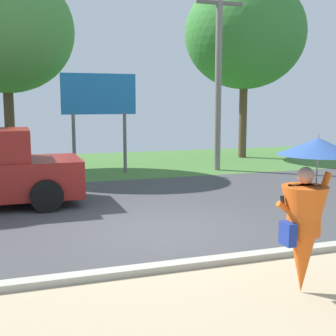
{
  "coord_description": "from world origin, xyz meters",
  "views": [
    {
      "loc": [
        -2.7,
        -8.24,
        2.53
      ],
      "look_at": [
        0.41,
        1.0,
        1.1
      ],
      "focal_mm": 48.32,
      "sensor_mm": 36.0,
      "label": 1
    }
  ],
  "objects_px": {
    "monk_pedestrian": "(307,211)",
    "utility_pole": "(218,75)",
    "tree_left_far": "(245,34)",
    "tree_right_far": "(5,31)",
    "roadside_billboard": "(99,101)"
  },
  "relations": [
    {
      "from": "monk_pedestrian",
      "to": "utility_pole",
      "type": "bearing_deg",
      "value": 55.54
    },
    {
      "from": "tree_left_far",
      "to": "tree_right_far",
      "type": "xyz_separation_m",
      "value": [
        -10.03,
        -0.99,
        -0.48
      ]
    },
    {
      "from": "utility_pole",
      "to": "roadside_billboard",
      "type": "distance_m",
      "value": 4.44
    },
    {
      "from": "utility_pole",
      "to": "tree_right_far",
      "type": "height_order",
      "value": "tree_right_far"
    },
    {
      "from": "monk_pedestrian",
      "to": "tree_left_far",
      "type": "relative_size",
      "value": 0.27
    },
    {
      "from": "monk_pedestrian",
      "to": "tree_right_far",
      "type": "height_order",
      "value": "tree_right_far"
    },
    {
      "from": "monk_pedestrian",
      "to": "utility_pole",
      "type": "height_order",
      "value": "utility_pole"
    },
    {
      "from": "monk_pedestrian",
      "to": "utility_pole",
      "type": "xyz_separation_m",
      "value": [
        3.53,
        10.43,
        2.37
      ]
    },
    {
      "from": "utility_pole",
      "to": "roadside_billboard",
      "type": "relative_size",
      "value": 1.89
    },
    {
      "from": "utility_pole",
      "to": "tree_right_far",
      "type": "xyz_separation_m",
      "value": [
        -7.3,
        2.2,
        1.55
      ]
    },
    {
      "from": "tree_left_far",
      "to": "tree_right_far",
      "type": "height_order",
      "value": "tree_left_far"
    },
    {
      "from": "monk_pedestrian",
      "to": "roadside_billboard",
      "type": "relative_size",
      "value": 0.61
    },
    {
      "from": "utility_pole",
      "to": "tree_left_far",
      "type": "xyz_separation_m",
      "value": [
        2.74,
        3.18,
        2.02
      ]
    },
    {
      "from": "monk_pedestrian",
      "to": "tree_right_far",
      "type": "xyz_separation_m",
      "value": [
        -3.77,
        12.63,
        3.91
      ]
    },
    {
      "from": "monk_pedestrian",
      "to": "tree_left_far",
      "type": "height_order",
      "value": "tree_left_far"
    }
  ]
}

